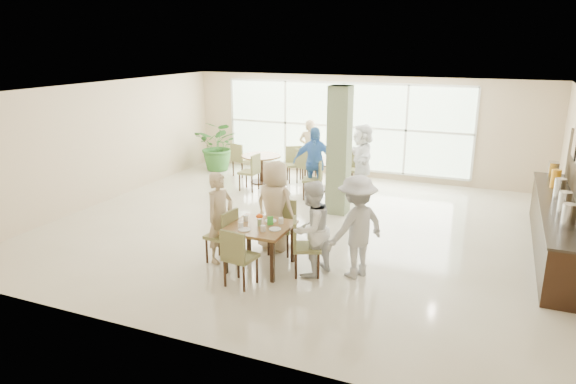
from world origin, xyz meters
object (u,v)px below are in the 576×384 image
at_px(main_table, 260,231).
at_px(potted_plant, 219,146).
at_px(teen_standing, 357,227).
at_px(adult_standing, 310,149).
at_px(round_table_right, 328,168).
at_px(teen_far, 275,206).
at_px(buffet_counter, 557,224).
at_px(adult_b, 362,159).
at_px(adult_a, 314,163).
at_px(teen_right, 311,229).
at_px(round_table_left, 261,162).
at_px(teen_left, 220,217).

xyz_separation_m(main_table, potted_plant, (-4.09, 5.73, 0.07)).
height_order(main_table, teen_standing, teen_standing).
height_order(teen_standing, adult_standing, teen_standing).
bearing_deg(round_table_right, teen_far, -84.75).
distance_m(round_table_right, buffet_counter, 5.64).
bearing_deg(adult_standing, adult_b, 147.46).
xyz_separation_m(potted_plant, adult_a, (3.54, -1.57, 0.14)).
xyz_separation_m(teen_standing, adult_b, (-1.16, 4.73, 0.03)).
bearing_deg(round_table_right, teen_right, -74.56).
bearing_deg(adult_b, teen_far, -31.49).
height_order(buffet_counter, adult_standing, buffet_counter).
height_order(buffet_counter, teen_standing, buffet_counter).
bearing_deg(round_table_left, teen_left, -72.16).
distance_m(round_table_left, teen_far, 4.71).
xyz_separation_m(main_table, teen_left, (-0.75, 0.01, 0.13)).
relative_size(teen_standing, adult_b, 0.97).
bearing_deg(teen_far, adult_b, -85.17).
distance_m(round_table_right, teen_standing, 5.11).
xyz_separation_m(main_table, teen_right, (0.88, 0.09, 0.13)).
relative_size(teen_far, adult_a, 0.95).
bearing_deg(main_table, adult_a, 97.51).
xyz_separation_m(round_table_right, teen_right, (1.36, -4.91, 0.22)).
xyz_separation_m(teen_standing, adult_a, (-2.11, 3.84, 0.03)).
bearing_deg(adult_standing, teen_left, 88.31).
relative_size(potted_plant, teen_standing, 0.87).
height_order(round_table_right, adult_standing, adult_standing).
distance_m(main_table, adult_standing, 6.01).
bearing_deg(teen_right, buffet_counter, 143.07).
bearing_deg(buffet_counter, teen_right, -146.04).
bearing_deg(buffet_counter, adult_b, 150.04).
distance_m(teen_far, adult_b, 4.25).
bearing_deg(round_table_left, potted_plant, 156.17).
bearing_deg(teen_right, adult_b, -155.43).
height_order(round_table_right, teen_standing, teen_standing).
relative_size(adult_a, adult_standing, 1.06).
relative_size(teen_standing, adult_a, 0.97).
bearing_deg(main_table, teen_far, 96.49).
height_order(main_table, adult_a, adult_a).
distance_m(round_table_left, round_table_right, 1.87).
bearing_deg(main_table, adult_b, 85.44).
relative_size(teen_right, adult_standing, 0.96).
relative_size(buffet_counter, potted_plant, 3.19).
bearing_deg(teen_right, adult_a, -141.57).
bearing_deg(adult_standing, potted_plant, -4.24).
xyz_separation_m(round_table_right, teen_left, (-0.27, -5.00, 0.22)).
bearing_deg(potted_plant, round_table_right, -11.37).
xyz_separation_m(teen_left, teen_right, (1.63, 0.09, -0.00)).
height_order(adult_a, adult_b, adult_a).
bearing_deg(buffet_counter, teen_far, -159.30).
xyz_separation_m(main_table, buffet_counter, (4.63, 2.62, -0.11)).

